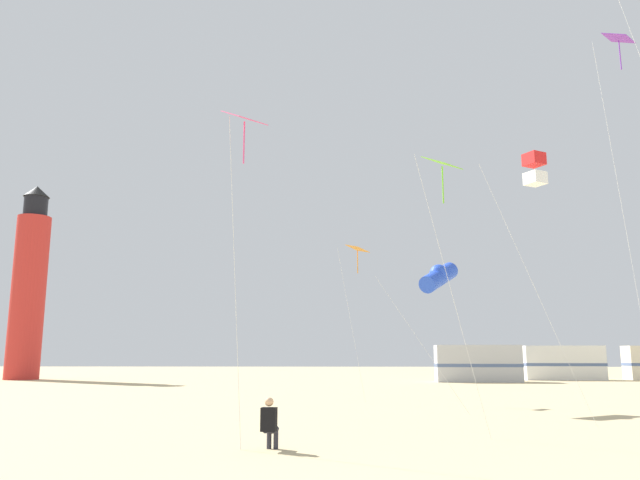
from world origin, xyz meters
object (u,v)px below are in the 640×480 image
object	(u,v)px
kite_diamond_violet	(619,56)
lighthouse_distant	(29,287)
kite_tube_blue	(439,276)
kite_diamond_rainbow	(244,129)
kite_flyer_standing	(270,422)
kite_diamond_lime	(443,172)
rv_van_white	(563,363)
kite_box_scarlet	(535,169)
kite_diamond_orange	(357,254)
rv_van_silver	(478,364)

from	to	relation	value
kite_diamond_violet	lighthouse_distant	xyz separation A→B (m)	(-36.77, 31.73, -4.63)
kite_diamond_violet	kite_tube_blue	bearing A→B (deg)	141.81
kite_diamond_rainbow	lighthouse_distant	world-z (taller)	lighthouse_distant
kite_flyer_standing	lighthouse_distant	size ratio (longest dim) A/B	0.07
kite_tube_blue	kite_diamond_lime	xyz separation A→B (m)	(-1.06, -7.98, 2.04)
kite_diamond_rainbow	lighthouse_distant	distance (m)	44.85
kite_diamond_rainbow	rv_van_white	bearing A→B (deg)	61.50
kite_box_scarlet	kite_diamond_lime	world-z (taller)	kite_box_scarlet
kite_diamond_lime	lighthouse_distant	world-z (taller)	lighthouse_distant
rv_van_white	kite_diamond_orange	bearing A→B (deg)	-123.22
kite_diamond_rainbow	kite_flyer_standing	bearing A→B (deg)	-28.15
kite_flyer_standing	kite_diamond_violet	xyz separation A→B (m)	(11.48, 6.28, 11.86)
rv_van_white	kite_flyer_standing	bearing A→B (deg)	-114.04
kite_flyer_standing	kite_diamond_rainbow	world-z (taller)	kite_diamond_rainbow
kite_flyer_standing	kite_diamond_rainbow	distance (m)	7.14
rv_van_silver	rv_van_white	bearing A→B (deg)	29.40
kite_box_scarlet	kite_diamond_lime	bearing A→B (deg)	-134.18
kite_tube_blue	kite_flyer_standing	bearing A→B (deg)	-117.28
kite_diamond_lime	rv_van_white	xyz separation A→B (m)	(15.54, 36.02, -5.88)
kite_flyer_standing	kite_diamond_rainbow	xyz separation A→B (m)	(-0.81, 0.43, 7.08)
kite_diamond_violet	kite_tube_blue	xyz separation A→B (m)	(-5.86, 4.61, -7.24)
kite_box_scarlet	kite_flyer_standing	bearing A→B (deg)	-140.66
kite_diamond_violet	rv_van_white	distance (m)	35.54
rv_van_silver	rv_van_white	xyz separation A→B (m)	(7.93, 4.12, 0.00)
kite_diamond_orange	lighthouse_distant	world-z (taller)	lighthouse_distant
kite_diamond_violet	kite_diamond_lime	distance (m)	9.28
kite_diamond_rainbow	kite_diamond_orange	bearing A→B (deg)	77.56
kite_diamond_orange	kite_diamond_violet	bearing A→B (deg)	-43.93
kite_diamond_rainbow	rv_van_silver	world-z (taller)	kite_diamond_rainbow
kite_diamond_violet	kite_diamond_lime	bearing A→B (deg)	-154.06
rv_van_silver	lighthouse_distant	bearing A→B (deg)	177.09
kite_diamond_rainbow	rv_van_white	distance (m)	44.26
kite_diamond_violet	lighthouse_distant	size ratio (longest dim) A/B	0.79
kite_diamond_orange	kite_diamond_lime	world-z (taller)	kite_diamond_lime
kite_box_scarlet	rv_van_white	world-z (taller)	kite_box_scarlet
kite_flyer_standing	kite_box_scarlet	bearing A→B (deg)	-132.10
kite_diamond_violet	rv_van_silver	size ratio (longest dim) A/B	2.05
rv_van_silver	kite_diamond_orange	bearing A→B (deg)	-114.27
kite_flyer_standing	rv_van_silver	size ratio (longest dim) A/B	0.18
kite_diamond_orange	rv_van_white	bearing A→B (deg)	53.52
kite_diamond_rainbow	rv_van_white	world-z (taller)	kite_diamond_rainbow
kite_diamond_rainbow	lighthouse_distant	bearing A→B (deg)	123.09
kite_diamond_rainbow	kite_diamond_lime	distance (m)	5.93
kite_tube_blue	rv_van_white	world-z (taller)	kite_tube_blue
kite_diamond_orange	rv_van_silver	world-z (taller)	kite_diamond_orange
kite_tube_blue	rv_van_silver	world-z (taller)	kite_tube_blue
kite_diamond_violet	kite_diamond_orange	xyz separation A→B (m)	(-9.07, 8.74, -5.61)
kite_diamond_rainbow	kite_diamond_orange	size ratio (longest dim) A/B	1.12
kite_tube_blue	kite_diamond_orange	size ratio (longest dim) A/B	0.81
kite_diamond_lime	rv_van_white	world-z (taller)	kite_diamond_lime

